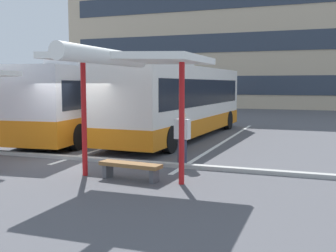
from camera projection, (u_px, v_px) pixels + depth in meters
The scene contains 11 objects.
ground_plane at pixel (67, 159), 13.34m from camera, with size 160.00×160.00×0.00m, color #515156.
terminal_building at pixel (247, 9), 44.87m from camera, with size 39.21×10.84×24.14m.
coach_bus_0 at pixel (87, 103), 18.66m from camera, with size 3.61×10.32×3.51m.
coach_bus_1 at pixel (181, 102), 18.65m from camera, with size 3.05×11.72×3.58m.
lane_stripe_0 at pixel (69, 133), 20.36m from camera, with size 0.16×14.00×0.01m, color white.
lane_stripe_1 at pixel (141, 137), 19.00m from camera, with size 0.16×14.00×0.01m, color white.
lane_stripe_2 at pixel (225, 141), 17.63m from camera, with size 0.16×14.00×0.01m, color white.
waiting_shelter_1 at pixel (125, 62), 9.99m from camera, with size 3.76×4.45×3.27m.
bench_1 at pixel (130, 167), 10.47m from camera, with size 1.73×0.58×0.45m.
platform_kerb at pixel (68, 157), 13.39m from camera, with size 44.00×0.24×0.12m, color #ADADA8.
waiting_passenger_0 at pixel (182, 135), 12.33m from camera, with size 0.51×0.31×1.63m.
Camera 1 is at (7.68, -11.19, 2.48)m, focal length 43.32 mm.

